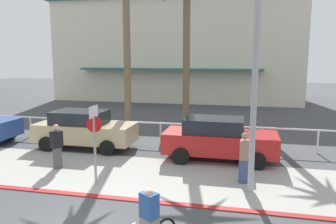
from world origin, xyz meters
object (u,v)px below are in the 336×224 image
(palm_tree_3, at_px, (257,18))
(streetlight_curb, at_px, (256,49))
(car_tan_1, at_px, (84,129))
(pedestrian_1, at_px, (244,160))
(stop_sign_bike_lane, at_px, (94,134))
(car_red_2, at_px, (219,139))
(palm_tree_1, at_px, (126,19))
(palm_tree_2, at_px, (186,25))
(pedestrian_0, at_px, (57,148))

(palm_tree_3, bearing_deg, streetlight_curb, -91.28)
(car_tan_1, xyz_separation_m, pedestrian_1, (7.00, -2.79, -0.09))
(palm_tree_3, relative_size, car_tan_1, 1.83)
(stop_sign_bike_lane, bearing_deg, car_red_2, 44.02)
(car_tan_1, bearing_deg, palm_tree_1, 73.29)
(palm_tree_3, xyz_separation_m, car_tan_1, (-7.44, -6.26, -5.30))
(stop_sign_bike_lane, distance_m, car_tan_1, 4.71)
(palm_tree_1, height_order, palm_tree_3, palm_tree_1)
(palm_tree_3, height_order, car_tan_1, palm_tree_3)
(stop_sign_bike_lane, distance_m, palm_tree_2, 8.70)
(streetlight_curb, relative_size, palm_tree_3, 0.93)
(streetlight_curb, relative_size, car_red_2, 1.70)
(streetlight_curb, bearing_deg, car_tan_1, 152.60)
(car_red_2, height_order, pedestrian_0, car_red_2)
(stop_sign_bike_lane, relative_size, car_tan_1, 0.58)
(palm_tree_2, relative_size, car_tan_1, 1.72)
(palm_tree_1, relative_size, pedestrian_1, 5.01)
(car_red_2, bearing_deg, pedestrian_1, -66.65)
(palm_tree_3, xyz_separation_m, car_red_2, (-1.43, -6.73, -5.30))
(car_red_2, bearing_deg, stop_sign_bike_lane, -135.98)
(palm_tree_2, bearing_deg, car_tan_1, -137.80)
(stop_sign_bike_lane, xyz_separation_m, palm_tree_3, (5.06, 10.24, 4.50))
(pedestrian_0, bearing_deg, car_red_2, 22.67)
(streetlight_curb, height_order, palm_tree_1, palm_tree_1)
(pedestrian_0, bearing_deg, streetlight_curb, -7.42)
(palm_tree_1, bearing_deg, car_tan_1, -106.71)
(stop_sign_bike_lane, height_order, palm_tree_3, palm_tree_3)
(stop_sign_bike_lane, relative_size, palm_tree_3, 0.32)
(car_tan_1, bearing_deg, pedestrian_0, -83.29)
(palm_tree_1, relative_size, palm_tree_3, 1.05)
(palm_tree_1, xyz_separation_m, palm_tree_3, (6.50, 3.13, 0.22))
(stop_sign_bike_lane, xyz_separation_m, palm_tree_2, (1.59, 7.58, 3.97))
(car_tan_1, height_order, pedestrian_0, car_tan_1)
(palm_tree_3, relative_size, pedestrian_0, 4.85)
(car_red_2, relative_size, pedestrian_1, 2.61)
(streetlight_curb, bearing_deg, palm_tree_2, 113.90)
(streetlight_curb, distance_m, palm_tree_1, 9.45)
(stop_sign_bike_lane, relative_size, pedestrian_0, 1.54)
(palm_tree_2, relative_size, palm_tree_3, 0.94)
(stop_sign_bike_lane, bearing_deg, palm_tree_2, 78.15)
(car_red_2, bearing_deg, car_tan_1, 175.47)
(palm_tree_2, bearing_deg, stop_sign_bike_lane, -101.85)
(stop_sign_bike_lane, bearing_deg, car_tan_1, 120.81)
(stop_sign_bike_lane, height_order, pedestrian_1, stop_sign_bike_lane)
(streetlight_curb, relative_size, pedestrian_0, 4.52)
(stop_sign_bike_lane, distance_m, streetlight_curb, 5.50)
(pedestrian_1, bearing_deg, pedestrian_0, -179.52)
(palm_tree_3, distance_m, pedestrian_1, 10.54)
(pedestrian_0, xyz_separation_m, pedestrian_1, (6.67, 0.06, 0.01))
(palm_tree_3, bearing_deg, pedestrian_1, -92.77)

